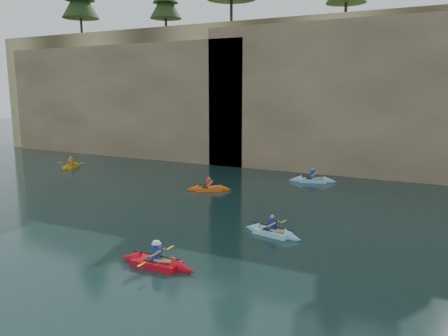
% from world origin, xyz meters
% --- Properties ---
extents(ground, '(160.00, 160.00, 0.00)m').
position_xyz_m(ground, '(0.00, 0.00, 0.00)').
color(ground, black).
rests_on(ground, ground).
extents(cliff, '(70.00, 16.00, 12.00)m').
position_xyz_m(cliff, '(0.00, 30.00, 6.00)').
color(cliff, tan).
rests_on(cliff, ground).
extents(cliff_slab_west, '(26.00, 2.40, 10.56)m').
position_xyz_m(cliff_slab_west, '(-20.00, 22.60, 5.28)').
color(cliff_slab_west, tan).
rests_on(cliff_slab_west, ground).
extents(cliff_slab_center, '(24.00, 2.40, 11.40)m').
position_xyz_m(cliff_slab_center, '(2.00, 22.60, 5.70)').
color(cliff_slab_center, tan).
rests_on(cliff_slab_center, ground).
extents(sea_cave_west, '(4.50, 1.00, 4.00)m').
position_xyz_m(sea_cave_west, '(-18.00, 21.95, 2.00)').
color(sea_cave_west, black).
rests_on(sea_cave_west, ground).
extents(sea_cave_center, '(3.50, 1.00, 3.20)m').
position_xyz_m(sea_cave_center, '(-4.00, 21.95, 1.60)').
color(sea_cave_center, black).
rests_on(sea_cave_center, ground).
extents(main_kayaker, '(3.16, 2.16, 1.17)m').
position_xyz_m(main_kayaker, '(-1.31, 1.86, 0.16)').
color(main_kayaker, red).
rests_on(main_kayaker, ground).
extents(kayaker_orange, '(2.80, 1.93, 1.07)m').
position_xyz_m(kayaker_orange, '(-5.40, 13.05, 0.13)').
color(kayaker_orange, '#FF5C10').
rests_on(kayaker_orange, ground).
extents(kayaker_ltblue_near, '(2.93, 2.20, 1.12)m').
position_xyz_m(kayaker_ltblue_near, '(1.11, 6.94, 0.14)').
color(kayaker_ltblue_near, '#95E6FA').
rests_on(kayaker_ltblue_near, ground).
extents(kayaker_yellow, '(2.18, 2.90, 1.16)m').
position_xyz_m(kayaker_yellow, '(-19.21, 15.12, 0.14)').
color(kayaker_yellow, gold).
rests_on(kayaker_yellow, ground).
extents(kayaker_ltblue_mid, '(3.27, 2.32, 1.22)m').
position_xyz_m(kayaker_ltblue_mid, '(-0.37, 18.49, 0.15)').
color(kayaker_ltblue_mid, '#8FCEEF').
rests_on(kayaker_ltblue_mid, ground).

